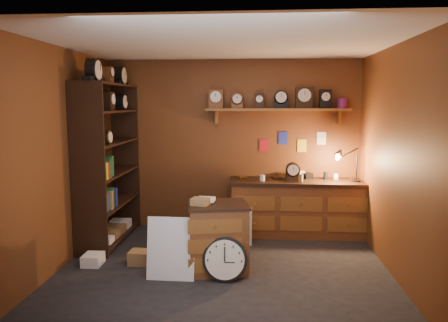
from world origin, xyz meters
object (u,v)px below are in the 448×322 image
workbench (299,204)px  big_round_clock (225,259)px  low_cabinet (217,234)px  shelving_unit (106,156)px

workbench → big_round_clock: (-1.01, -1.86, -0.22)m
workbench → big_round_clock: bearing=-118.5°
low_cabinet → big_round_clock: size_ratio=1.79×
shelving_unit → workbench: size_ratio=1.21×
shelving_unit → big_round_clock: (1.83, -1.37, -1.00)m
shelving_unit → workbench: bearing=9.9°
shelving_unit → big_round_clock: bearing=-36.7°
low_cabinet → big_round_clock: 0.39m
shelving_unit → low_cabinet: (1.72, -1.06, -0.81)m
shelving_unit → big_round_clock: 2.50m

